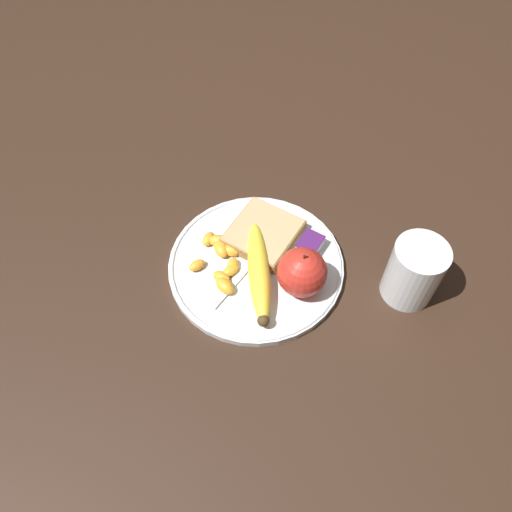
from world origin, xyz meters
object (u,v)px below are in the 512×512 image
object	(u,v)px
plate	(256,264)
apple	(301,274)
bread_slice	(263,234)
juice_glass	(413,273)
fork	(249,264)
jam_packet	(310,245)
banana	(259,272)

from	to	relation	value
plate	apple	size ratio (longest dim) A/B	3.29
plate	apple	world-z (taller)	apple
plate	bread_slice	distance (m)	0.05
juice_glass	apple	size ratio (longest dim) A/B	1.24
fork	jam_packet	world-z (taller)	jam_packet
plate	juice_glass	world-z (taller)	juice_glass
jam_packet	apple	bearing A→B (deg)	16.36
bread_slice	jam_packet	world-z (taller)	same
plate	fork	world-z (taller)	fork
juice_glass	fork	distance (m)	0.25
banana	fork	size ratio (longest dim) A/B	1.05
juice_glass	fork	size ratio (longest dim) A/B	0.65
plate	apple	distance (m)	0.09
juice_glass	apple	xyz separation A→B (m)	(0.09, -0.14, 0.00)
banana	juice_glass	bearing A→B (deg)	117.86
plate	jam_packet	size ratio (longest dim) A/B	6.67
plate	banana	size ratio (longest dim) A/B	1.65
apple	juice_glass	bearing A→B (deg)	122.29
juice_glass	jam_packet	bearing A→B (deg)	-84.33
plate	bread_slice	xyz separation A→B (m)	(-0.05, -0.02, 0.02)
jam_packet	fork	bearing A→B (deg)	-39.91
banana	fork	bearing A→B (deg)	-116.07
bread_slice	fork	xyz separation A→B (m)	(0.06, 0.01, -0.01)
juice_glass	plate	bearing A→B (deg)	-68.71
fork	juice_glass	bearing A→B (deg)	-63.67
juice_glass	banana	bearing A→B (deg)	-62.14
plate	jam_packet	bearing A→B (deg)	139.96
banana	bread_slice	world-z (taller)	banana
plate	bread_slice	world-z (taller)	bread_slice
juice_glass	banana	size ratio (longest dim) A/B	0.62
jam_packet	juice_glass	bearing A→B (deg)	95.67
banana	fork	distance (m)	0.03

